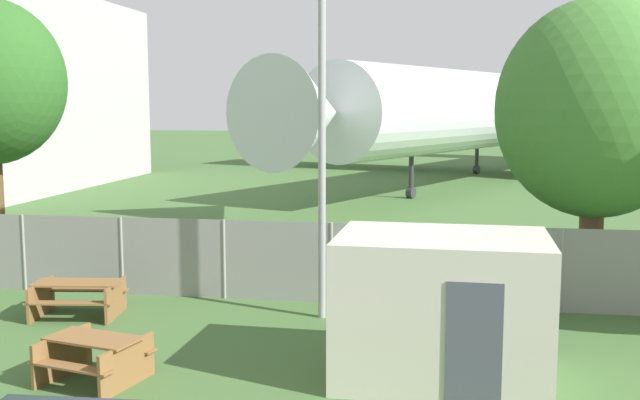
# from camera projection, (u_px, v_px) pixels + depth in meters

# --- Properties ---
(perimeter_fence) EXTENTS (56.07, 0.07, 1.88)m
(perimeter_fence) POSITION_uv_depth(u_px,v_px,m) (331.00, 263.00, 17.15)
(perimeter_fence) COLOR gray
(perimeter_fence) RESTS_ON ground
(airplane) EXTENTS (36.35, 44.27, 12.87)m
(airplane) POSITION_uv_depth(u_px,v_px,m) (508.00, 111.00, 46.21)
(airplane) COLOR silver
(airplane) RESTS_ON ground
(portable_cabin) EXTENTS (3.51, 2.55, 2.42)m
(portable_cabin) POSITION_uv_depth(u_px,v_px,m) (442.00, 307.00, 12.39)
(portable_cabin) COLOR beige
(portable_cabin) RESTS_ON ground
(picnic_bench_near_cabin) EXTENTS (2.00, 1.63, 0.76)m
(picnic_bench_near_cabin) POSITION_uv_depth(u_px,v_px,m) (78.00, 294.00, 16.13)
(picnic_bench_near_cabin) COLOR brown
(picnic_bench_near_cabin) RESTS_ON ground
(picnic_bench_open_grass) EXTENTS (1.81, 1.72, 0.76)m
(picnic_bench_open_grass) POSITION_uv_depth(u_px,v_px,m) (94.00, 355.00, 12.30)
(picnic_bench_open_grass) COLOR brown
(picnic_bench_open_grass) RESTS_ON ground
(tree_left_of_cabin) EXTENTS (4.56, 4.56, 6.96)m
(tree_left_of_cabin) POSITION_uv_depth(u_px,v_px,m) (597.00, 110.00, 17.03)
(tree_left_of_cabin) COLOR brown
(tree_left_of_cabin) RESTS_ON ground
(light_mast) EXTENTS (0.44, 0.44, 8.90)m
(light_mast) POSITION_uv_depth(u_px,v_px,m) (322.00, 66.00, 15.42)
(light_mast) COLOR #99999E
(light_mast) RESTS_ON ground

